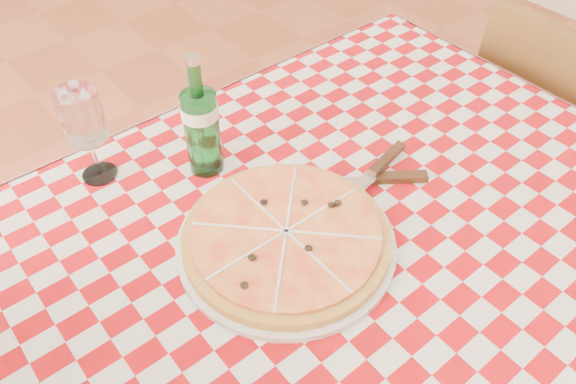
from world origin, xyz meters
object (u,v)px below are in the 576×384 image
Objects in this scene: pizza_plate at (286,237)px; water_bottle at (200,116)px; dining_table at (318,268)px; wine_glass at (88,136)px; chair_near at (540,137)px.

pizza_plate is 0.26m from water_bottle.
dining_table is 6.52× the size of wine_glass.
chair_near is 2.35× the size of pizza_plate.
chair_near is at bearing 2.30° from pizza_plate.
wine_glass is at bearing 121.78° from dining_table.
chair_near is 1.20m from wine_glass.
pizza_plate reaches higher than dining_table.
chair_near is at bearing 3.23° from dining_table.
water_bottle is (0.01, 0.24, 0.09)m from pizza_plate.
chair_near reaches higher than pizza_plate.
dining_table is at bearing -10.42° from pizza_plate.
water_bottle reaches higher than chair_near.
wine_glass is at bearing 114.67° from pizza_plate.
water_bottle is at bearing 102.77° from dining_table.
pizza_plate is at bearing -91.27° from water_bottle.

